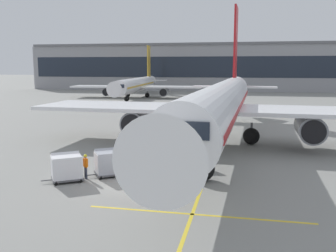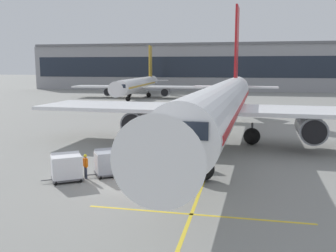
{
  "view_description": "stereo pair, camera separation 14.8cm",
  "coord_description": "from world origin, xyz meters",
  "views": [
    {
      "loc": [
        7.73,
        -22.39,
        7.71
      ],
      "look_at": [
        2.3,
        4.32,
        3.37
      ],
      "focal_mm": 40.03,
      "sensor_mm": 36.0,
      "label": 1
    },
    {
      "loc": [
        7.88,
        -22.36,
        7.71
      ],
      "look_at": [
        2.3,
        4.32,
        3.37
      ],
      "focal_mm": 40.03,
      "sensor_mm": 36.0,
      "label": 2
    }
  ],
  "objects": [
    {
      "name": "ground_crew_marshaller",
      "position": [
        0.61,
        1.66,
        1.0
      ],
      "size": [
        0.38,
        0.52,
        1.74
      ],
      "color": "black",
      "rests_on": "ground"
    },
    {
      "name": "ground_crew_by_loader",
      "position": [
        0.83,
        4.37,
        1.0
      ],
      "size": [
        0.38,
        0.52,
        1.74
      ],
      "color": "#333847",
      "rests_on": "ground"
    },
    {
      "name": "apron_guidance_line_lead_in",
      "position": [
        5.24,
        13.53,
        0.0
      ],
      "size": [
        0.2,
        110.0,
        0.01
      ],
      "color": "yellow",
      "rests_on": "ground"
    },
    {
      "name": "safety_cone_wingtip",
      "position": [
        -1.45,
        12.62,
        0.39
      ],
      "size": [
        0.71,
        0.71,
        0.8
      ],
      "color": "black",
      "rests_on": "ground"
    },
    {
      "name": "terminal_building",
      "position": [
        -5.33,
        104.33,
        7.49
      ],
      "size": [
        116.32,
        17.63,
        15.09
      ],
      "color": "#939399",
      "rests_on": "ground"
    },
    {
      "name": "ground_crew_wingwalker",
      "position": [
        -2.87,
        1.09,
        1.0
      ],
      "size": [
        0.43,
        0.45,
        1.74
      ],
      "color": "#333847",
      "rests_on": "ground"
    },
    {
      "name": "baggage_cart_second",
      "position": [
        -3.93,
        0.35,
        1.0
      ],
      "size": [
        2.71,
        2.44,
        1.91
      ],
      "color": "#515156",
      "rests_on": "ground"
    },
    {
      "name": "ground_crew_by_carts",
      "position": [
        -1.37,
        2.22,
        1.0
      ],
      "size": [
        0.56,
        0.32,
        1.74
      ],
      "color": "black",
      "rests_on": "ground"
    },
    {
      "name": "parked_airplane",
      "position": [
        5.57,
        14.39,
        4.05
      ],
      "size": [
        37.54,
        47.94,
        16.22
      ],
      "color": "white",
      "rests_on": "ground"
    },
    {
      "name": "baggage_cart_lead",
      "position": [
        -1.53,
        2.15,
        1.0
      ],
      "size": [
        2.71,
        2.44,
        1.91
      ],
      "color": "#515156",
      "rests_on": "ground"
    },
    {
      "name": "ground_plane",
      "position": [
        0.0,
        0.0,
        0.0
      ],
      "size": [
        600.0,
        600.0,
        0.0
      ],
      "primitive_type": "plane",
      "color": "gray"
    },
    {
      "name": "distant_airplane",
      "position": [
        -18.72,
        68.22,
        3.16
      ],
      "size": [
        32.84,
        41.61,
        13.72
      ],
      "color": "white",
      "rests_on": "ground"
    },
    {
      "name": "safety_cone_engine_keepout",
      "position": [
        -0.77,
        9.8,
        0.32
      ],
      "size": [
        0.59,
        0.59,
        0.67
      ],
      "color": "black",
      "rests_on": "ground"
    },
    {
      "name": "belt_loader",
      "position": [
        0.8,
        4.79,
        0.83
      ],
      "size": [
        4.87,
        4.55,
        2.72
      ],
      "color": "silver",
      "rests_on": "ground"
    },
    {
      "name": "apron_guidance_line_stop_bar",
      "position": [
        5.54,
        -3.74,
        0.0
      ],
      "size": [
        12.0,
        0.2,
        0.01
      ],
      "color": "yellow",
      "rests_on": "ground"
    }
  ]
}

